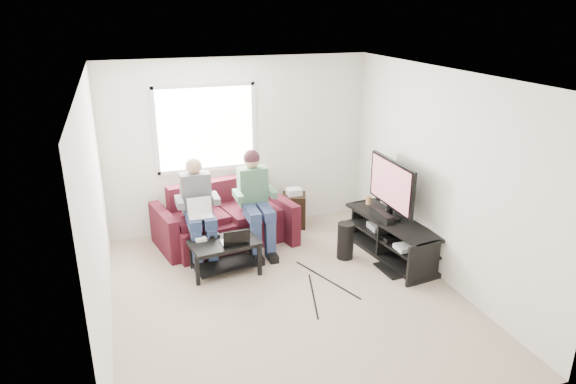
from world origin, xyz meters
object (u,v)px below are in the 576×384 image
(sofa, at_px, (224,222))
(subwoofer, at_px, (345,241))
(tv, at_px, (391,186))
(end_table, at_px, (294,209))
(coffee_table, at_px, (225,250))
(tv_stand, at_px, (391,240))

(sofa, bearing_deg, subwoofer, -34.83)
(sofa, xyz_separation_m, tv, (2.10, -1.07, 0.68))
(tv, height_order, subwoofer, tv)
(tv, relative_size, end_table, 1.76)
(coffee_table, xyz_separation_m, end_table, (1.33, 1.11, -0.04))
(sofa, bearing_deg, tv, -26.93)
(tv_stand, distance_m, subwoofer, 0.64)
(coffee_table, bearing_deg, tv_stand, -7.12)
(subwoofer, bearing_deg, tv, -3.82)
(sofa, xyz_separation_m, end_table, (1.16, 0.23, -0.04))
(coffee_table, bearing_deg, tv, -4.62)
(tv_stand, distance_m, end_table, 1.68)
(sofa, bearing_deg, end_table, 11.30)
(tv_stand, height_order, end_table, end_table)
(subwoofer, distance_m, end_table, 1.29)
(coffee_table, height_order, tv_stand, tv_stand)
(tv, xyz_separation_m, end_table, (-0.93, 1.30, -0.72))
(sofa, height_order, coffee_table, sofa)
(sofa, bearing_deg, coffee_table, -101.01)
(tv_stand, xyz_separation_m, end_table, (-0.94, 1.40, 0.04))
(tv_stand, bearing_deg, tv, 91.47)
(subwoofer, bearing_deg, coffee_table, 175.07)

